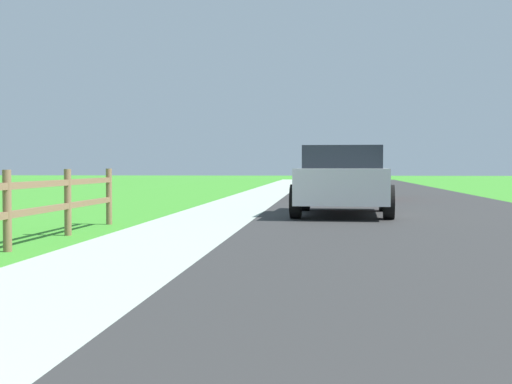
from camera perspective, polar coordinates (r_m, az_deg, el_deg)
The scene contains 7 objects.
ground_plane at distance 24.50m, azimuth 2.02°, elevation -0.52°, with size 120.00×120.00×0.00m, color #3A8C29.
road_asphalt at distance 26.53m, azimuth 9.85°, elevation -0.34°, with size 7.00×66.00×0.01m, color #2D2D2D.
curb_concrete at distance 26.82m, azimuth -4.13°, elevation -0.29°, with size 6.00×66.00×0.01m, color #A2B0A2.
grass_verge at distance 27.11m, azimuth -7.26°, elevation -0.27°, with size 5.00×66.00×0.00m, color #3A8C29.
parked_suv_silver at distance 16.42m, azimuth 6.84°, elevation 0.95°, with size 2.27×4.52×1.53m.
parked_car_red at distance 24.48m, azimuth 7.48°, elevation 1.31°, with size 2.16×4.89×1.58m.
parked_car_beige at distance 35.04m, azimuth 6.51°, elevation 1.60°, with size 2.16×4.93×1.65m.
Camera 1 is at (1.45, 0.57, 1.09)m, focal length 51.13 mm.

